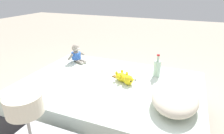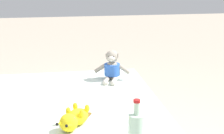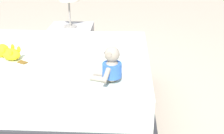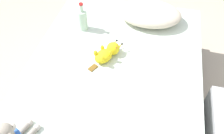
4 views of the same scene
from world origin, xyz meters
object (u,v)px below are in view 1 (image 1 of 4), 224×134
(bed, at_px, (110,103))
(glass_bottle, at_px, (157,68))
(plush_yellow_creature, at_px, (125,78))
(pillow, at_px, (175,98))
(plush_monkey, at_px, (77,55))
(bedside_lamp, at_px, (25,107))

(bed, height_order, glass_bottle, glass_bottle)
(plush_yellow_creature, height_order, glass_bottle, glass_bottle)
(pillow, bearing_deg, bed, -105.76)
(plush_monkey, relative_size, glass_bottle, 1.11)
(bed, bearing_deg, plush_monkey, -121.68)
(pillow, relative_size, glass_bottle, 2.23)
(plush_yellow_creature, distance_m, glass_bottle, 0.40)
(plush_yellow_creature, relative_size, bedside_lamp, 0.76)
(pillow, height_order, plush_yellow_creature, pillow)
(plush_yellow_creature, xyz_separation_m, glass_bottle, (-0.28, 0.28, 0.05))
(bed, height_order, pillow, pillow)
(plush_monkey, bearing_deg, glass_bottle, 87.12)
(bed, bearing_deg, plush_yellow_creature, 115.90)
(bedside_lamp, bearing_deg, glass_bottle, 156.53)
(glass_bottle, relative_size, bedside_lamp, 0.63)
(pillow, distance_m, bedside_lamp, 1.13)
(bed, height_order, plush_monkey, plush_monkey)
(bed, distance_m, plush_monkey, 0.84)
(plush_monkey, height_order, glass_bottle, glass_bottle)
(plush_yellow_creature, relative_size, glass_bottle, 1.21)
(bed, distance_m, glass_bottle, 0.64)
(pillow, xyz_separation_m, bedside_lamp, (0.77, -0.81, 0.19))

